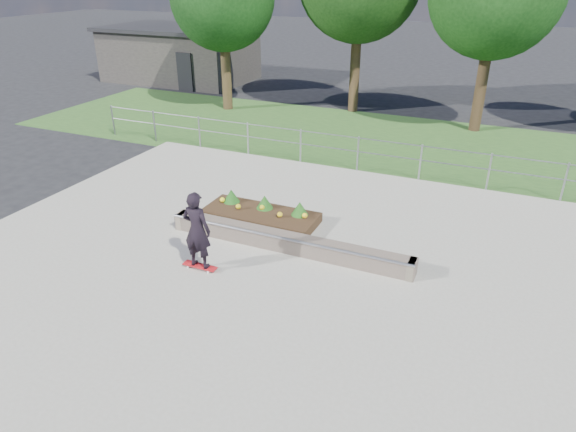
# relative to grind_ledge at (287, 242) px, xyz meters

# --- Properties ---
(ground) EXTENTS (120.00, 120.00, 0.00)m
(ground) POSITION_rel_grind_ledge_xyz_m (-0.05, -1.78, -0.26)
(ground) COLOR black
(ground) RESTS_ON ground
(grass_verge) EXTENTS (30.00, 8.00, 0.02)m
(grass_verge) POSITION_rel_grind_ledge_xyz_m (-0.05, 9.22, -0.25)
(grass_verge) COLOR #2A4F1F
(grass_verge) RESTS_ON ground
(concrete_slab) EXTENTS (15.00, 15.00, 0.06)m
(concrete_slab) POSITION_rel_grind_ledge_xyz_m (-0.05, -1.78, -0.23)
(concrete_slab) COLOR gray
(concrete_slab) RESTS_ON ground
(fence) EXTENTS (20.06, 0.06, 1.20)m
(fence) POSITION_rel_grind_ledge_xyz_m (-0.05, 5.72, 0.51)
(fence) COLOR gray
(fence) RESTS_ON ground
(building) EXTENTS (8.40, 5.40, 3.00)m
(building) POSITION_rel_grind_ledge_xyz_m (-14.04, 16.21, 1.25)
(building) COLOR #2C2A27
(building) RESTS_ON ground
(grind_ledge) EXTENTS (6.00, 0.44, 0.43)m
(grind_ledge) POSITION_rel_grind_ledge_xyz_m (0.00, 0.00, 0.00)
(grind_ledge) COLOR brown
(grind_ledge) RESTS_ON concrete_slab
(planter_bed) EXTENTS (3.00, 1.20, 0.61)m
(planter_bed) POSITION_rel_grind_ledge_xyz_m (-1.26, 1.19, -0.02)
(planter_bed) COLOR black
(planter_bed) RESTS_ON concrete_slab
(skateboarder) EXTENTS (0.80, 0.43, 1.83)m
(skateboarder) POSITION_rel_grind_ledge_xyz_m (-1.41, -1.54, 0.74)
(skateboarder) COLOR silver
(skateboarder) RESTS_ON concrete_slab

